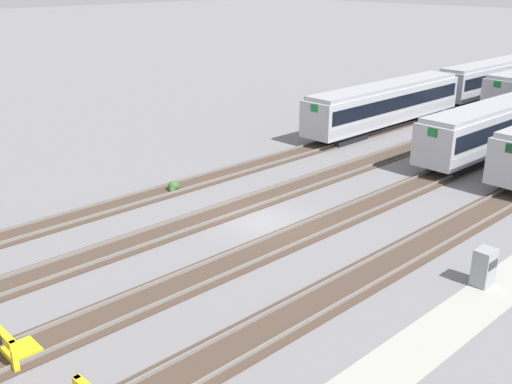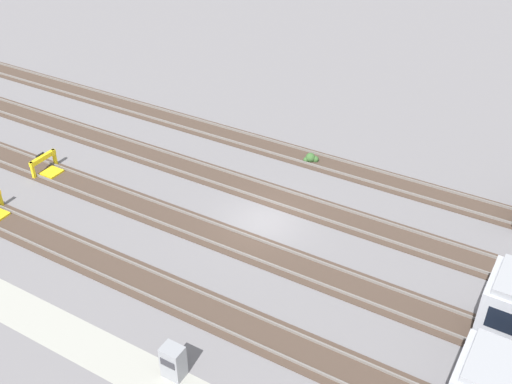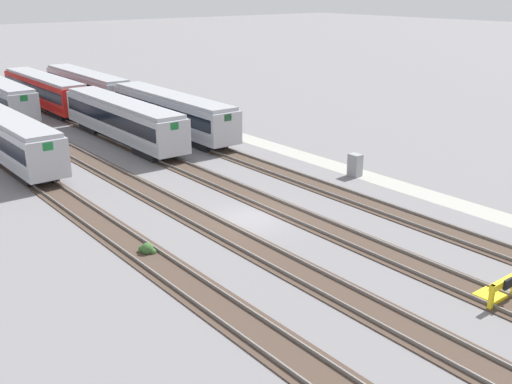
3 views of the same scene
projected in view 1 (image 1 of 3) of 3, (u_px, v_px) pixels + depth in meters
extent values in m
plane|color=slate|center=(264.00, 222.00, 31.15)|extent=(400.00, 400.00, 0.00)
cube|color=#9E9E93|center=(473.00, 307.00, 23.23)|extent=(54.00, 2.00, 0.01)
cube|color=#47382D|center=(380.00, 269.00, 26.19)|extent=(90.00, 2.23, 0.06)
cube|color=slate|center=(367.00, 261.00, 26.64)|extent=(90.00, 0.07, 0.15)
cube|color=slate|center=(394.00, 272.00, 25.67)|extent=(90.00, 0.07, 0.15)
cube|color=#47382D|center=(298.00, 235.00, 29.49)|extent=(90.00, 2.24, 0.06)
cube|color=slate|center=(287.00, 229.00, 29.94)|extent=(90.00, 0.07, 0.15)
cube|color=slate|center=(309.00, 238.00, 28.97)|extent=(90.00, 0.07, 0.15)
cube|color=#47382D|center=(233.00, 209.00, 32.79)|extent=(90.00, 2.24, 0.06)
cube|color=slate|center=(224.00, 204.00, 33.24)|extent=(90.00, 0.07, 0.15)
cube|color=slate|center=(241.00, 211.00, 32.27)|extent=(90.00, 0.07, 0.15)
cube|color=#47382D|center=(179.00, 187.00, 36.09)|extent=(90.00, 2.23, 0.06)
cube|color=slate|center=(172.00, 183.00, 36.54)|extent=(90.00, 0.07, 0.15)
cube|color=slate|center=(186.00, 188.00, 35.57)|extent=(90.00, 0.07, 0.15)
cube|color=#ADAFB7|center=(500.00, 124.00, 42.45)|extent=(18.04, 3.10, 2.70)
cube|color=black|center=(501.00, 120.00, 42.34)|extent=(17.32, 3.13, 1.08)
cube|color=#9EA0A8|center=(499.00, 135.00, 42.71)|extent=(17.68, 3.12, 0.54)
cube|color=#999BA0|center=(503.00, 104.00, 41.93)|extent=(17.50, 2.81, 0.30)
cube|color=#1E843D|center=(433.00, 132.00, 36.40)|extent=(0.09, 0.70, 0.56)
cube|color=black|center=(457.00, 163.00, 39.49)|extent=(3.64, 2.30, 0.70)
cube|color=#1E843D|center=(497.00, 84.00, 51.86)|extent=(0.09, 0.70, 0.56)
cube|color=black|center=(511.00, 109.00, 54.94)|extent=(3.63, 2.30, 0.70)
cube|color=#ADAFB7|center=(386.00, 104.00, 49.05)|extent=(18.02, 2.90, 2.70)
cube|color=black|center=(386.00, 100.00, 48.94)|extent=(17.30, 2.94, 1.08)
cube|color=#9EA0A8|center=(385.00, 113.00, 49.32)|extent=(17.66, 2.93, 0.54)
cube|color=#999BA0|center=(387.00, 86.00, 48.53)|extent=(17.47, 2.62, 0.30)
cube|color=#1E843D|center=(443.00, 79.00, 54.54)|extent=(0.08, 0.70, 0.56)
cube|color=#1E843D|center=(315.00, 108.00, 42.87)|extent=(0.08, 0.70, 0.56)
cube|color=black|center=(420.00, 114.00, 53.28)|extent=(3.61, 2.26, 0.70)
cube|color=black|center=(342.00, 136.00, 46.01)|extent=(3.61, 2.26, 0.70)
cube|color=#1E843D|center=(512.00, 149.00, 33.08)|extent=(0.09, 0.70, 0.56)
cube|color=#ADAFB7|center=(495.00, 77.00, 61.45)|extent=(18.03, 3.02, 2.70)
cube|color=black|center=(495.00, 74.00, 61.34)|extent=(17.31, 3.05, 1.08)
cube|color=#9EA0A8|center=(493.00, 84.00, 61.71)|extent=(17.67, 3.05, 0.54)
cube|color=#999BA0|center=(497.00, 62.00, 60.93)|extent=(17.49, 2.74, 0.30)
cube|color=#1E843D|center=(450.00, 77.00, 55.38)|extent=(0.09, 0.70, 0.56)
cube|color=black|center=(465.00, 101.00, 58.47)|extent=(3.63, 2.28, 0.70)
cube|color=yellow|center=(14.00, 357.00, 19.30)|extent=(0.18, 0.18, 1.15)
cube|color=yellow|center=(1.00, 334.00, 19.77)|extent=(0.24, 2.00, 0.30)
cube|color=yellow|center=(21.00, 350.00, 20.44)|extent=(1.10, 1.08, 0.18)
cube|color=gray|center=(484.00, 267.00, 24.66)|extent=(0.90, 0.70, 1.60)
cube|color=#333338|center=(493.00, 265.00, 24.33)|extent=(0.70, 0.04, 0.36)
sphere|color=#38602D|center=(173.00, 186.00, 35.49)|extent=(0.64, 0.64, 0.64)
sphere|color=#38602D|center=(176.00, 186.00, 35.80)|extent=(0.44, 0.44, 0.44)
sphere|color=#38602D|center=(172.00, 190.00, 35.27)|extent=(0.36, 0.36, 0.36)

